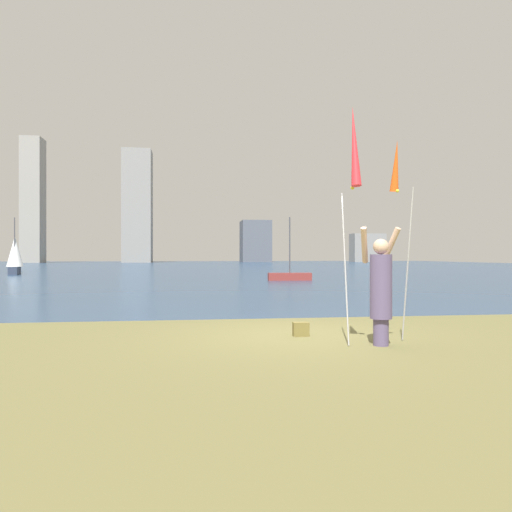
% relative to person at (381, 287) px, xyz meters
% --- Properties ---
extents(ground, '(120.00, 138.00, 0.12)m').
position_rel_person_xyz_m(ground, '(-1.15, 52.24, -1.03)').
color(ground, brown).
extents(person, '(0.72, 0.53, 1.97)m').
position_rel_person_xyz_m(person, '(0.00, 0.00, 0.00)').
color(person, '#594C72').
rests_on(person, ground).
extents(kite_flag_left, '(0.16, 0.84, 3.87)m').
position_rel_person_xyz_m(kite_flag_left, '(-0.55, -0.27, 2.17)').
color(kite_flag_left, '#B2B2B7').
rests_on(kite_flag_left, ground).
extents(kite_flag_right, '(0.16, 0.86, 3.55)m').
position_rel_person_xyz_m(kite_flag_right, '(0.55, 0.64, 2.02)').
color(kite_flag_right, '#B2B2B7').
rests_on(kite_flag_right, ground).
extents(bag, '(0.29, 0.17, 0.26)m').
position_rel_person_xyz_m(bag, '(-1.10, 1.09, -0.84)').
color(bag, olive).
rests_on(bag, ground).
extents(sailboat_0, '(1.46, 2.56, 4.47)m').
position_rel_person_xyz_m(sailboat_0, '(-16.80, 32.96, 0.54)').
color(sailboat_0, '#333D51').
rests_on(sailboat_0, ground).
extents(sailboat_4, '(2.60, 0.63, 3.77)m').
position_rel_person_xyz_m(sailboat_4, '(2.76, 20.94, -0.69)').
color(sailboat_4, maroon).
rests_on(sailboat_4, ground).
extents(skyline_tower_0, '(3.98, 4.72, 25.65)m').
position_rel_person_xyz_m(skyline_tower_0, '(-35.23, 98.30, 11.86)').
color(skyline_tower_0, gray).
rests_on(skyline_tower_0, ground).
extents(skyline_tower_1, '(5.99, 6.04, 23.80)m').
position_rel_person_xyz_m(skyline_tower_1, '(-14.26, 98.95, 10.94)').
color(skyline_tower_1, gray).
rests_on(skyline_tower_1, ground).
extents(skyline_tower_2, '(6.50, 7.42, 9.31)m').
position_rel_person_xyz_m(skyline_tower_2, '(11.52, 102.40, 3.69)').
color(skyline_tower_2, '#565B66').
rests_on(skyline_tower_2, ground).
extents(skyline_tower_3, '(7.54, 4.16, 6.53)m').
position_rel_person_xyz_m(skyline_tower_3, '(37.68, 101.61, 2.30)').
color(skyline_tower_3, gray).
rests_on(skyline_tower_3, ground).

